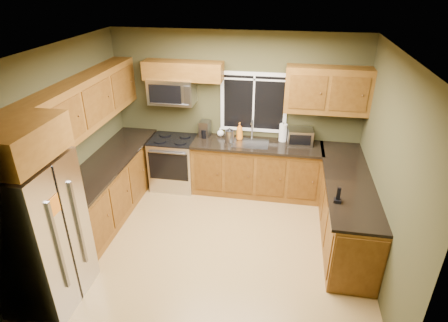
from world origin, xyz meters
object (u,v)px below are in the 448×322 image
(toaster_oven, at_px, (300,136))
(cordless_phone, at_px, (338,198))
(refrigerator, at_px, (39,235))
(soap_bottle_a, at_px, (240,131))
(range, at_px, (174,162))
(soap_bottle_c, at_px, (220,132))
(kettle, at_px, (230,136))
(coffee_maker, at_px, (205,129))
(paper_towel_roll, at_px, (283,133))
(microwave, at_px, (172,91))

(toaster_oven, distance_m, cordless_phone, 1.78)
(refrigerator, bearing_deg, soap_bottle_a, 57.81)
(range, xyz_separation_m, toaster_oven, (2.15, 0.15, 0.60))
(soap_bottle_c, relative_size, cordless_phone, 0.74)
(toaster_oven, bearing_deg, kettle, -171.84)
(soap_bottle_a, bearing_deg, range, -172.81)
(coffee_maker, bearing_deg, toaster_oven, -0.82)
(paper_towel_roll, bearing_deg, cordless_phone, -67.42)
(microwave, bearing_deg, cordless_phone, -33.24)
(coffee_maker, distance_m, cordless_phone, 2.71)
(microwave, distance_m, soap_bottle_c, 1.08)
(toaster_oven, distance_m, paper_towel_roll, 0.29)
(range, bearing_deg, cordless_phone, -31.10)
(microwave, bearing_deg, soap_bottle_a, 0.42)
(toaster_oven, height_order, coffee_maker, coffee_maker)
(coffee_maker, relative_size, kettle, 1.04)
(soap_bottle_a, height_order, soap_bottle_c, soap_bottle_a)
(coffee_maker, distance_m, soap_bottle_a, 0.61)
(microwave, distance_m, paper_towel_roll, 1.98)
(soap_bottle_c, bearing_deg, toaster_oven, -3.53)
(toaster_oven, bearing_deg, cordless_phone, -75.11)
(toaster_oven, relative_size, soap_bottle_a, 1.41)
(kettle, height_order, soap_bottle_c, kettle)
(range, xyz_separation_m, coffee_maker, (0.54, 0.17, 0.60))
(coffee_maker, height_order, paper_towel_roll, paper_towel_roll)
(paper_towel_roll, bearing_deg, soap_bottle_a, -174.80)
(kettle, xyz_separation_m, soap_bottle_c, (-0.20, 0.25, -0.05))
(range, distance_m, paper_towel_roll, 1.98)
(microwave, height_order, kettle, microwave)
(soap_bottle_a, bearing_deg, coffee_maker, 177.59)
(paper_towel_roll, xyz_separation_m, soap_bottle_c, (-1.07, 0.02, -0.07))
(kettle, relative_size, soap_bottle_c, 1.75)
(toaster_oven, bearing_deg, refrigerator, -134.28)
(range, xyz_separation_m, cordless_phone, (2.61, -1.58, 0.53))
(soap_bottle_c, bearing_deg, microwave, -173.28)
(soap_bottle_c, bearing_deg, range, -163.93)
(toaster_oven, bearing_deg, paper_towel_roll, 167.42)
(soap_bottle_c, bearing_deg, soap_bottle_a, -13.98)
(range, bearing_deg, toaster_oven, 3.90)
(refrigerator, distance_m, microwave, 3.10)
(kettle, bearing_deg, coffee_maker, 157.78)
(microwave, xyz_separation_m, kettle, (1.00, -0.15, -0.67))
(coffee_maker, bearing_deg, kettle, -22.22)
(refrigerator, distance_m, cordless_phone, 3.51)
(microwave, distance_m, soap_bottle_a, 1.31)
(paper_towel_roll, distance_m, soap_bottle_a, 0.73)
(refrigerator, relative_size, coffee_maker, 6.51)
(kettle, distance_m, soap_bottle_a, 0.22)
(kettle, bearing_deg, soap_bottle_c, 128.75)
(refrigerator, bearing_deg, coffee_maker, 67.35)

